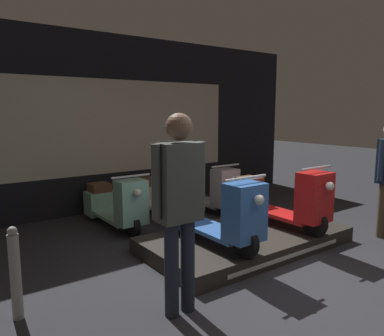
{
  "coord_description": "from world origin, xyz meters",
  "views": [
    {
      "loc": [
        -3.08,
        -2.43,
        1.83
      ],
      "look_at": [
        0.15,
        2.04,
        0.99
      ],
      "focal_mm": 35.0,
      "sensor_mm": 36.0,
      "label": 1
    }
  ],
  "objects": [
    {
      "name": "scooter_display_right",
      "position": [
        1.0,
        1.07,
        0.57
      ],
      "size": [
        0.6,
        1.68,
        0.92
      ],
      "color": "black",
      "rests_on": "display_platform"
    },
    {
      "name": "display_platform",
      "position": [
        0.38,
        1.1,
        0.1
      ],
      "size": [
        2.78,
        1.46,
        0.2
      ],
      "color": "#2D2823",
      "rests_on": "ground_plane"
    },
    {
      "name": "ground_plane",
      "position": [
        0.0,
        0.0,
        0.0
      ],
      "size": [
        30.0,
        30.0,
        0.0
      ],
      "primitive_type": "plane",
      "color": "#2D2D33"
    },
    {
      "name": "person_left_browsing",
      "position": [
        -1.3,
        0.22,
        1.07
      ],
      "size": [
        0.55,
        0.24,
        1.82
      ],
      "color": "#232838",
      "rests_on": "ground_plane"
    },
    {
      "name": "scooter_backrow_0",
      "position": [
        -0.7,
        2.96,
        0.37
      ],
      "size": [
        0.6,
        1.68,
        0.92
      ],
      "color": "black",
      "rests_on": "ground_plane"
    },
    {
      "name": "street_bollard",
      "position": [
        -2.52,
        0.99,
        0.42
      ],
      "size": [
        0.1,
        0.1,
        0.85
      ],
      "color": "gray",
      "rests_on": "ground_plane"
    },
    {
      "name": "scooter_backrow_2",
      "position": [
        1.1,
        2.96,
        0.37
      ],
      "size": [
        0.6,
        1.68,
        0.92
      ],
      "color": "black",
      "rests_on": "ground_plane"
    },
    {
      "name": "scooter_display_left",
      "position": [
        -0.25,
        1.07,
        0.57
      ],
      "size": [
        0.6,
        1.68,
        0.92
      ],
      "color": "black",
      "rests_on": "display_platform"
    },
    {
      "name": "scooter_backrow_1",
      "position": [
        0.2,
        2.96,
        0.37
      ],
      "size": [
        0.6,
        1.68,
        0.92
      ],
      "color": "black",
      "rests_on": "ground_plane"
    },
    {
      "name": "shop_wall_back",
      "position": [
        0.0,
        4.02,
        1.6
      ],
      "size": [
        8.21,
        0.09,
        3.2
      ],
      "color": "black",
      "rests_on": "ground_plane"
    }
  ]
}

